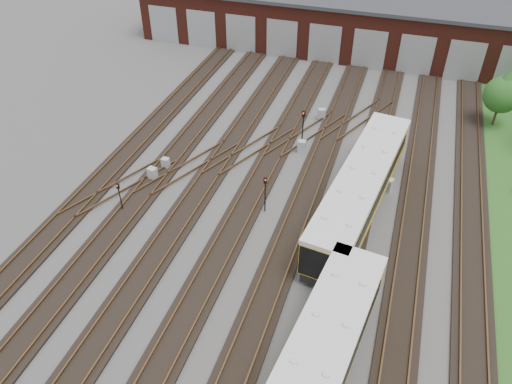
% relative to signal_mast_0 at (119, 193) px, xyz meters
% --- Properties ---
extents(ground, '(120.00, 120.00, 0.00)m').
position_rel_signal_mast_0_xyz_m(ground, '(10.53, -3.61, -1.63)').
color(ground, '#464341').
rests_on(ground, ground).
extents(track_network, '(30.40, 70.00, 0.33)m').
position_rel_signal_mast_0_xyz_m(track_network, '(10.36, -3.02, -1.52)').
color(track_network, black).
rests_on(track_network, ground).
extents(maintenance_shed, '(51.00, 12.50, 6.35)m').
position_rel_signal_mast_0_xyz_m(maintenance_shed, '(10.52, 36.36, 1.57)').
color(maintenance_shed, '#511D14').
rests_on(maintenance_shed, ground).
extents(signal_mast_0, '(0.23, 0.21, 2.52)m').
position_rel_signal_mast_0_xyz_m(signal_mast_0, '(0.00, 0.00, 0.00)').
color(signal_mast_0, black).
rests_on(signal_mast_0, ground).
extents(signal_mast_1, '(0.30, 0.28, 3.28)m').
position_rel_signal_mast_0_xyz_m(signal_mast_1, '(10.39, 12.95, 0.49)').
color(signal_mast_1, black).
rests_on(signal_mast_1, ground).
extents(signal_mast_2, '(0.32, 0.31, 3.45)m').
position_rel_signal_mast_0_xyz_m(signal_mast_2, '(16.30, 9.15, 0.58)').
color(signal_mast_2, black).
rests_on(signal_mast_2, ground).
extents(signal_mast_3, '(0.28, 0.27, 3.09)m').
position_rel_signal_mast_0_xyz_m(signal_mast_3, '(10.03, 3.22, 0.34)').
color(signal_mast_3, black).
rests_on(signal_mast_3, ground).
extents(relay_cabinet_0, '(0.77, 0.69, 1.11)m').
position_rel_signal_mast_0_xyz_m(relay_cabinet_0, '(0.38, 4.14, -1.07)').
color(relay_cabinet_0, '#AAACB0').
rests_on(relay_cabinet_0, ground).
extents(relay_cabinet_1, '(0.62, 0.52, 0.98)m').
position_rel_signal_mast_0_xyz_m(relay_cabinet_1, '(0.66, 5.86, -1.14)').
color(relay_cabinet_1, '#AAACB0').
rests_on(relay_cabinet_1, ground).
extents(relay_cabinet_2, '(0.70, 0.60, 1.11)m').
position_rel_signal_mast_0_xyz_m(relay_cabinet_2, '(10.67, 11.71, -1.07)').
color(relay_cabinet_2, '#AAACB0').
rests_on(relay_cabinet_2, ground).
extents(relay_cabinet_3, '(0.82, 0.77, 1.09)m').
position_rel_signal_mast_0_xyz_m(relay_cabinet_3, '(11.10, 17.71, -1.09)').
color(relay_cabinet_3, '#AAACB0').
rests_on(relay_cabinet_3, ground).
extents(relay_cabinet_4, '(0.84, 0.78, 1.13)m').
position_rel_signal_mast_0_xyz_m(relay_cabinet_4, '(18.34, 8.57, -1.07)').
color(relay_cabinet_4, '#AAACB0').
rests_on(relay_cabinet_4, ground).
extents(tree_0, '(3.29, 3.29, 5.45)m').
position_rel_signal_mast_0_xyz_m(tree_0, '(26.53, 21.70, 1.87)').
color(tree_0, '#322216').
rests_on(tree_0, ground).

